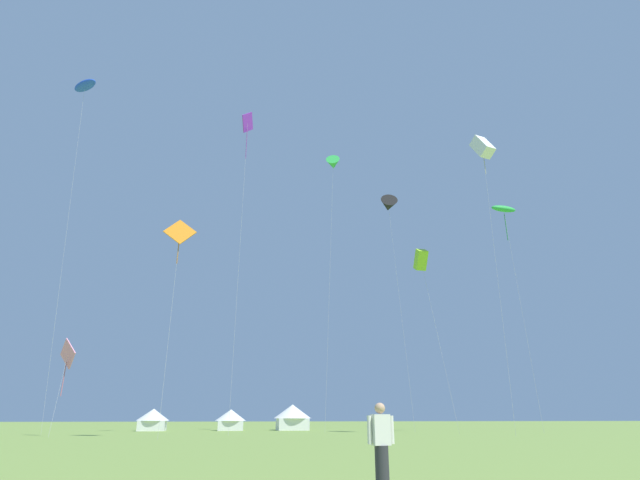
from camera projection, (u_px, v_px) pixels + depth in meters
name	position (u px, v px, depth m)	size (l,w,h in m)	color
kite_purple_diamond	(247.00, 127.00, 54.66)	(1.36, 3.65, 33.92)	purple
kite_green_delta	(333.00, 164.00, 62.00)	(2.50, 2.47, 32.76)	green
kite_blue_parafoil	(85.00, 86.00, 55.63)	(4.03, 3.28, 37.45)	blue
kite_pink_diamond	(68.00, 355.00, 42.18)	(1.80, 3.29, 7.92)	pink
kite_orange_diamond	(180.00, 234.00, 40.88)	(2.70, 2.14, 17.32)	orange
kite_black_delta	(388.00, 205.00, 61.49)	(2.50, 2.84, 27.87)	black
kite_lime_box	(421.00, 260.00, 52.82)	(2.36, 2.82, 18.65)	#99DB2D
kite_green_parafoil	(504.00, 209.00, 57.21)	(3.30, 1.94, 24.97)	green
kite_white_box	(482.00, 147.00, 51.59)	(2.22, 2.89, 29.70)	white
person_spectator	(381.00, 448.00, 9.99)	(0.57, 0.28, 1.73)	#2D2D33
festival_tent_left	(153.00, 419.00, 56.01)	(3.68, 3.68, 2.39)	white
festival_tent_center	(231.00, 419.00, 57.57)	(3.60, 3.60, 2.34)	white
festival_tent_right	(292.00, 416.00, 59.00)	(4.49, 4.49, 2.92)	white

